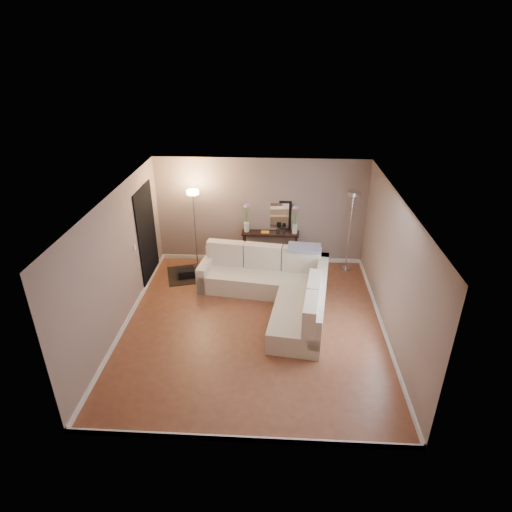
# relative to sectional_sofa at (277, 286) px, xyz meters

# --- Properties ---
(floor) EXTENTS (5.00, 5.50, 0.01)m
(floor) POSITION_rel_sectional_sofa_xyz_m (-0.43, -0.88, -0.37)
(floor) COLOR brown
(floor) RESTS_ON ground
(ceiling) EXTENTS (5.00, 5.50, 0.01)m
(ceiling) POSITION_rel_sectional_sofa_xyz_m (-0.43, -0.88, 2.24)
(ceiling) COLOR white
(ceiling) RESTS_ON ground
(wall_back) EXTENTS (5.00, 0.02, 2.60)m
(wall_back) POSITION_rel_sectional_sofa_xyz_m (-0.43, 1.88, 0.94)
(wall_back) COLOR gray
(wall_back) RESTS_ON ground
(wall_front) EXTENTS (5.00, 0.02, 2.60)m
(wall_front) POSITION_rel_sectional_sofa_xyz_m (-0.43, -3.64, 0.94)
(wall_front) COLOR gray
(wall_front) RESTS_ON ground
(wall_left) EXTENTS (0.02, 5.50, 2.60)m
(wall_left) POSITION_rel_sectional_sofa_xyz_m (-2.94, -0.88, 0.94)
(wall_left) COLOR gray
(wall_left) RESTS_ON ground
(wall_right) EXTENTS (0.02, 5.50, 2.60)m
(wall_right) POSITION_rel_sectional_sofa_xyz_m (2.08, -0.88, 0.94)
(wall_right) COLOR gray
(wall_right) RESTS_ON ground
(baseboard_back) EXTENTS (5.00, 0.03, 0.10)m
(baseboard_back) POSITION_rel_sectional_sofa_xyz_m (-0.43, 1.85, -0.31)
(baseboard_back) COLOR white
(baseboard_back) RESTS_ON ground
(baseboard_front) EXTENTS (5.00, 0.03, 0.10)m
(baseboard_front) POSITION_rel_sectional_sofa_xyz_m (-0.43, -3.62, -0.31)
(baseboard_front) COLOR white
(baseboard_front) RESTS_ON ground
(baseboard_left) EXTENTS (0.03, 5.50, 0.10)m
(baseboard_left) POSITION_rel_sectional_sofa_xyz_m (-2.92, -0.88, -0.31)
(baseboard_left) COLOR white
(baseboard_left) RESTS_ON ground
(baseboard_right) EXTENTS (0.03, 5.50, 0.10)m
(baseboard_right) POSITION_rel_sectional_sofa_xyz_m (2.05, -0.88, -0.31)
(baseboard_right) COLOR white
(baseboard_right) RESTS_ON ground
(doorway) EXTENTS (0.02, 1.20, 2.20)m
(doorway) POSITION_rel_sectional_sofa_xyz_m (-2.91, 0.82, 0.74)
(doorway) COLOR black
(doorway) RESTS_ON ground
(switch_plate) EXTENTS (0.02, 0.08, 0.12)m
(switch_plate) POSITION_rel_sectional_sofa_xyz_m (-2.91, -0.03, 0.84)
(switch_plate) COLOR white
(switch_plate) RESTS_ON ground
(sectional_sofa) EXTENTS (2.88, 3.01, 0.98)m
(sectional_sofa) POSITION_rel_sectional_sofa_xyz_m (0.00, 0.00, 0.00)
(sectional_sofa) COLOR beige
(sectional_sofa) RESTS_ON floor
(throw_blanket) EXTENTS (0.73, 0.47, 0.09)m
(throw_blanket) POSITION_rel_sectional_sofa_xyz_m (0.57, 0.61, 0.62)
(throw_blanket) COLOR gray
(throw_blanket) RESTS_ON sectional_sofa
(console_table) EXTENTS (1.38, 0.42, 0.84)m
(console_table) POSITION_rel_sectional_sofa_xyz_m (-0.27, 1.72, 0.11)
(console_table) COLOR black
(console_table) RESTS_ON floor
(leaning_mirror) EXTENTS (0.97, 0.08, 0.76)m
(leaning_mirror) POSITION_rel_sectional_sofa_xyz_m (-0.18, 1.89, 0.85)
(leaning_mirror) COLOR black
(leaning_mirror) RESTS_ON console_table
(table_decor) EXTENTS (0.58, 0.13, 0.14)m
(table_decor) POSITION_rel_sectional_sofa_xyz_m (-0.19, 1.68, 0.50)
(table_decor) COLOR orange
(table_decor) RESTS_ON console_table
(flower_vase_left) EXTENTS (0.16, 0.13, 0.72)m
(flower_vase_left) POSITION_rel_sectional_sofa_xyz_m (-0.76, 1.74, 0.77)
(flower_vase_left) COLOR silver
(flower_vase_left) RESTS_ON console_table
(flower_vase_right) EXTENTS (0.16, 0.13, 0.72)m
(flower_vase_right) POSITION_rel_sectional_sofa_xyz_m (0.40, 1.70, 0.77)
(flower_vase_right) COLOR silver
(flower_vase_right) RESTS_ON console_table
(floor_lamp_lit) EXTENTS (0.34, 0.34, 1.94)m
(floor_lamp_lit) POSITION_rel_sectional_sofa_xyz_m (-1.95, 1.45, 1.01)
(floor_lamp_lit) COLOR silver
(floor_lamp_lit) RESTS_ON floor
(floor_lamp_unlit) EXTENTS (0.30, 0.30, 1.96)m
(floor_lamp_unlit) POSITION_rel_sectional_sofa_xyz_m (1.67, 1.53, 1.02)
(floor_lamp_unlit) COLOR silver
(floor_lamp_unlit) RESTS_ON floor
(charcoal_rug) EXTENTS (1.49, 1.27, 0.02)m
(charcoal_rug) POSITION_rel_sectional_sofa_xyz_m (-1.95, 1.06, -0.35)
(charcoal_rug) COLOR black
(charcoal_rug) RESTS_ON floor
(black_bag) EXTENTS (0.42, 0.35, 0.23)m
(black_bag) POSITION_rel_sectional_sofa_xyz_m (-2.12, 0.90, -0.28)
(black_bag) COLOR black
(black_bag) RESTS_ON charcoal_rug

